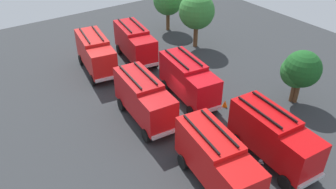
# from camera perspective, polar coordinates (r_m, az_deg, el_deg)

# --- Properties ---
(ground_plane) EXTENTS (56.17, 56.17, 0.00)m
(ground_plane) POSITION_cam_1_polar(r_m,az_deg,el_deg) (30.70, 0.00, -2.19)
(ground_plane) COLOR #2D3033
(fire_truck_0) EXTENTS (7.49, 3.66, 3.88)m
(fire_truck_0) POSITION_cam_1_polar(r_m,az_deg,el_deg) (36.27, -12.05, 6.87)
(fire_truck_0) COLOR red
(fire_truck_0) RESTS_ON ground
(fire_truck_1) EXTENTS (7.39, 3.27, 3.88)m
(fire_truck_1) POSITION_cam_1_polar(r_m,az_deg,el_deg) (28.18, -4.03, -0.57)
(fire_truck_1) COLOR red
(fire_truck_1) RESTS_ON ground
(fire_truck_2) EXTENTS (7.47, 3.56, 3.88)m
(fire_truck_2) POSITION_cam_1_polar(r_m,az_deg,el_deg) (22.63, 8.18, -10.77)
(fire_truck_2) COLOR red
(fire_truck_2) RESTS_ON ground
(fire_truck_3) EXTENTS (7.49, 3.65, 3.88)m
(fire_truck_3) POSITION_cam_1_polar(r_m,az_deg,el_deg) (38.08, -5.58, 8.74)
(fire_truck_3) COLOR red
(fire_truck_3) RESTS_ON ground
(fire_truck_4) EXTENTS (7.45, 3.50, 3.88)m
(fire_truck_4) POSITION_cam_1_polar(r_m,az_deg,el_deg) (30.83, 3.44, 2.66)
(fire_truck_4) COLOR red
(fire_truck_4) RESTS_ON ground
(fire_truck_5) EXTENTS (7.36, 3.20, 3.88)m
(fire_truck_5) POSITION_cam_1_polar(r_m,az_deg,el_deg) (25.34, 17.25, -6.60)
(fire_truck_5) COLOR red
(fire_truck_5) RESTS_ON ground
(firefighter_0) EXTENTS (0.48, 0.44, 1.67)m
(firefighter_0) POSITION_cam_1_polar(r_m,az_deg,el_deg) (31.82, 7.27, 0.91)
(firefighter_0) COLOR black
(firefighter_0) RESTS_ON ground
(firefighter_1) EXTENTS (0.40, 0.48, 1.63)m
(firefighter_1) POSITION_cam_1_polar(r_m,az_deg,el_deg) (24.40, 15.04, -11.92)
(firefighter_1) COLOR black
(firefighter_1) RESTS_ON ground
(tree_0) EXTENTS (3.80, 3.80, 5.89)m
(tree_0) POSITION_cam_1_polar(r_m,az_deg,el_deg) (45.62, -0.01, 15.46)
(tree_0) COLOR brown
(tree_0) RESTS_ON ground
(tree_1) EXTENTS (4.19, 4.19, 6.49)m
(tree_1) POSITION_cam_1_polar(r_m,az_deg,el_deg) (40.60, 4.84, 13.71)
(tree_1) COLOR brown
(tree_1) RESTS_ON ground
(tree_2) EXTENTS (2.96, 2.96, 4.58)m
(tree_2) POSITION_cam_1_polar(r_m,az_deg,el_deg) (32.10, 20.86, 3.60)
(tree_2) COLOR brown
(tree_2) RESTS_ON ground
(tree_3) EXTENTS (3.29, 3.29, 5.10)m
(tree_3) POSITION_cam_1_polar(r_m,az_deg,el_deg) (31.90, 21.58, 3.98)
(tree_3) COLOR brown
(tree_3) RESTS_ON ground
(traffic_cone_0) EXTENTS (0.46, 0.46, 0.66)m
(traffic_cone_0) POSITION_cam_1_polar(r_m,az_deg,el_deg) (31.08, 9.52, -1.49)
(traffic_cone_0) COLOR #F2600C
(traffic_cone_0) RESTS_ON ground
(traffic_cone_1) EXTENTS (0.45, 0.45, 0.64)m
(traffic_cone_1) POSITION_cam_1_polar(r_m,az_deg,el_deg) (31.09, 11.42, -1.72)
(traffic_cone_1) COLOR #F2600C
(traffic_cone_1) RESTS_ON ground
(traffic_cone_2) EXTENTS (0.40, 0.40, 0.57)m
(traffic_cone_2) POSITION_cam_1_polar(r_m,az_deg,el_deg) (33.78, -5.72, 1.79)
(traffic_cone_2) COLOR #F2600C
(traffic_cone_2) RESTS_ON ground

